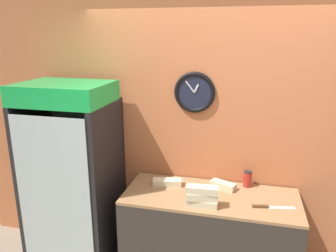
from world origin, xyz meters
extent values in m
cube|color=#D17547|center=(0.00, 1.24, 1.35)|extent=(5.20, 0.06, 2.70)
torus|color=black|center=(-0.22, 1.19, 1.76)|extent=(0.38, 0.04, 0.38)
cylinder|color=#1E2338|center=(-0.22, 1.19, 1.76)|extent=(0.31, 0.01, 0.31)
cube|color=white|center=(-0.20, 1.18, 1.80)|extent=(0.05, 0.01, 0.08)
cube|color=white|center=(-0.26, 1.18, 1.82)|extent=(0.09, 0.01, 0.11)
cube|color=#332D28|center=(0.00, 0.87, 0.45)|extent=(1.52, 0.64, 0.89)
cube|color=#9E754C|center=(0.00, 0.87, 0.90)|extent=(1.52, 0.64, 0.02)
cube|color=black|center=(-1.32, 1.17, 0.84)|extent=(0.80, 0.04, 1.69)
cube|color=black|center=(-1.69, 0.85, 0.84)|extent=(0.05, 0.67, 1.69)
cube|color=black|center=(-0.94, 0.85, 0.84)|extent=(0.05, 0.67, 1.69)
cube|color=white|center=(-1.32, 1.14, 0.84)|extent=(0.70, 0.02, 1.59)
cube|color=silver|center=(-1.32, 0.51, 0.84)|extent=(0.70, 0.01, 1.59)
cube|color=green|center=(-1.32, 0.82, 1.78)|extent=(0.80, 0.61, 0.18)
cube|color=silver|center=(-1.32, 0.83, 0.48)|extent=(0.68, 0.55, 0.01)
cube|color=silver|center=(-1.32, 0.83, 0.85)|extent=(0.68, 0.55, 0.01)
cube|color=silver|center=(-1.32, 0.83, 1.23)|extent=(0.68, 0.55, 0.01)
cylinder|color=orange|center=(-1.54, 0.59, 0.56)|extent=(0.06, 0.06, 0.16)
cylinder|color=orange|center=(-1.54, 0.59, 0.68)|extent=(0.03, 0.03, 0.07)
cylinder|color=#72337F|center=(-1.26, 0.60, 1.31)|extent=(0.07, 0.07, 0.15)
cylinder|color=#72337F|center=(-1.26, 0.60, 1.42)|extent=(0.03, 0.03, 0.06)
cylinder|color=#72337F|center=(-1.35, 0.59, 1.31)|extent=(0.06, 0.06, 0.15)
cylinder|color=#72337F|center=(-1.35, 0.59, 1.42)|extent=(0.02, 0.02, 0.07)
cylinder|color=#72337F|center=(-1.50, 0.59, 0.92)|extent=(0.06, 0.06, 0.12)
cylinder|color=#72337F|center=(-1.50, 0.59, 1.00)|extent=(0.03, 0.03, 0.05)
cylinder|color=navy|center=(-1.04, 0.59, 1.33)|extent=(0.06, 0.06, 0.18)
cylinder|color=navy|center=(-1.04, 0.59, 1.45)|extent=(0.02, 0.02, 0.08)
cylinder|color=orange|center=(-1.05, 0.60, 0.54)|extent=(0.07, 0.07, 0.12)
cylinder|color=orange|center=(-1.05, 0.60, 0.62)|extent=(0.03, 0.03, 0.05)
cylinder|color=#72337F|center=(-1.42, 0.59, 0.95)|extent=(0.07, 0.07, 0.17)
cylinder|color=#72337F|center=(-1.42, 0.59, 1.07)|extent=(0.03, 0.03, 0.07)
cube|color=beige|center=(-0.05, 0.66, 0.95)|extent=(0.26, 0.10, 0.06)
cube|color=beige|center=(-0.05, 0.66, 1.01)|extent=(0.26, 0.12, 0.06)
cube|color=beige|center=(-0.05, 0.66, 1.06)|extent=(0.26, 0.11, 0.06)
cube|color=beige|center=(0.09, 1.03, 0.95)|extent=(0.25, 0.17, 0.06)
cube|color=beige|center=(-0.42, 0.97, 0.95)|extent=(0.28, 0.14, 0.06)
cube|color=silver|center=(0.59, 0.79, 0.92)|extent=(0.22, 0.09, 0.00)
cube|color=brown|center=(0.42, 0.76, 0.93)|extent=(0.13, 0.05, 0.02)
cylinder|color=#B72D23|center=(0.31, 1.12, 0.99)|extent=(0.08, 0.08, 0.14)
cylinder|color=#262628|center=(0.31, 1.12, 1.06)|extent=(0.07, 0.07, 0.01)
camera|label=1|loc=(0.26, -1.74, 2.28)|focal=35.00mm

